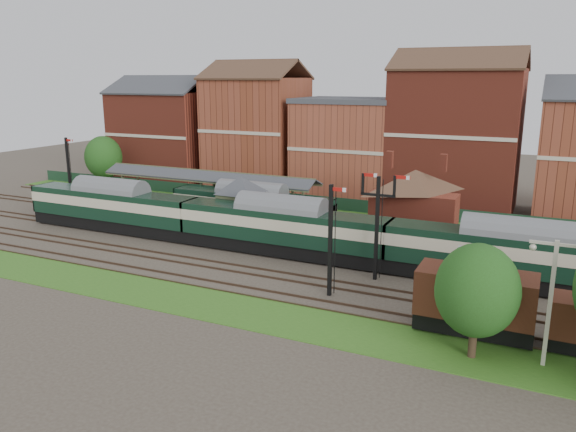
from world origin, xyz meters
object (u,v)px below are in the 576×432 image
at_px(semaphore_bracket, 378,221).
at_px(dmu_train, 281,227).
at_px(platform_railcar, 252,206).
at_px(signal_box, 241,205).

relative_size(semaphore_bracket, dmu_train, 0.14).
bearing_deg(dmu_train, platform_railcar, 134.93).
bearing_deg(signal_box, dmu_train, -29.10).
bearing_deg(platform_railcar, dmu_train, -45.07).
relative_size(signal_box, platform_railcar, 0.35).
xyz_separation_m(signal_box, platform_railcar, (-0.64, 3.25, -0.85)).
distance_m(semaphore_bracket, dmu_train, 9.76).
relative_size(signal_box, dmu_train, 0.11).
bearing_deg(semaphore_bracket, signal_box, 159.08).
distance_m(signal_box, dmu_train, 6.72).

